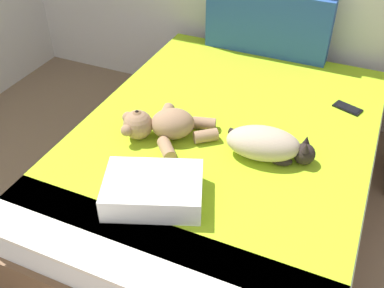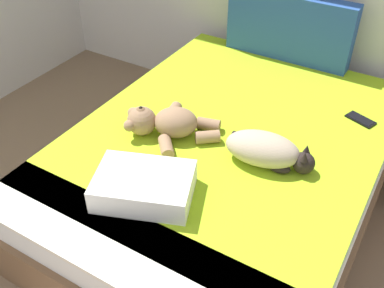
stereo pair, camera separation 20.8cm
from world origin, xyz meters
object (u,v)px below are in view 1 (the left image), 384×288
object	(u,v)px
patterned_cushion	(267,23)
bed	(223,168)
teddy_bear	(163,125)
cell_phone	(348,108)
cat	(267,144)
throw_pillow	(153,190)

from	to	relation	value
patterned_cushion	bed	bearing A→B (deg)	-85.79
teddy_bear	cell_phone	xyz separation A→B (m)	(0.80, 0.61, -0.06)
teddy_bear	cell_phone	world-z (taller)	teddy_bear
cat	patterned_cushion	bearing A→B (deg)	106.80
cell_phone	throw_pillow	world-z (taller)	throw_pillow
patterned_cushion	teddy_bear	distance (m)	1.10
teddy_bear	bed	bearing A→B (deg)	31.33
bed	cell_phone	bearing A→B (deg)	40.32
patterned_cushion	cell_phone	size ratio (longest dim) A/B	4.83
patterned_cushion	cell_phone	world-z (taller)	patterned_cushion
cell_phone	cat	bearing A→B (deg)	-117.17
patterned_cushion	cat	world-z (taller)	patterned_cushion
patterned_cushion	cat	bearing A→B (deg)	-73.20
patterned_cushion	cell_phone	xyz separation A→B (m)	(0.60, -0.46, -0.20)
patterned_cushion	throw_pillow	distance (m)	1.49
cat	teddy_bear	distance (m)	0.51
throw_pillow	cat	bearing A→B (deg)	52.82
teddy_bear	throw_pillow	xyz separation A→B (m)	(0.16, -0.41, -0.01)
bed	patterned_cushion	size ratio (longest dim) A/B	2.51
bed	cat	xyz separation A→B (m)	(0.24, -0.11, 0.32)
patterned_cushion	teddy_bear	bearing A→B (deg)	-100.49
cat	cell_phone	bearing A→B (deg)	62.83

